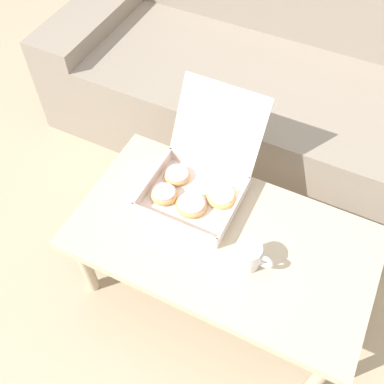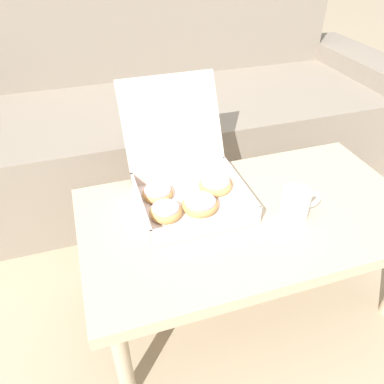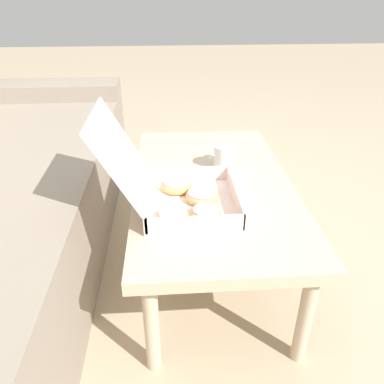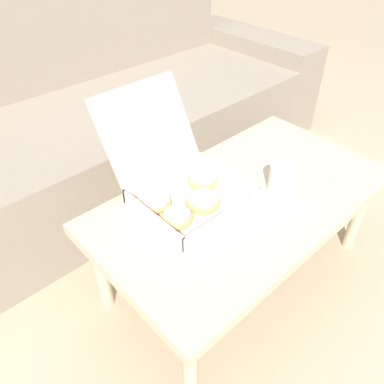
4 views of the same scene
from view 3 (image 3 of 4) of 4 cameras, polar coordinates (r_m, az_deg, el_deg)
name	(u,v)px [view 3 (image 3 of 4)]	position (r m, az deg, el deg)	size (l,w,h in m)	color
ground_plane	(189,266)	(1.58, -0.53, -11.16)	(12.00, 12.00, 0.00)	tan
coffee_table	(213,191)	(1.38, 3.16, 0.12)	(1.02, 0.57, 0.39)	#C6B293
pastry_box	(178,192)	(1.18, -2.19, 0.04)	(0.32, 0.43, 0.32)	silver
coffee_mug	(225,157)	(1.45, 5.01, 5.40)	(0.13, 0.09, 0.09)	white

